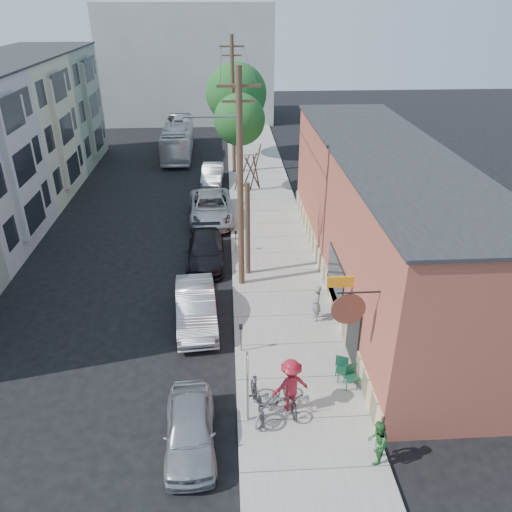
{
  "coord_description": "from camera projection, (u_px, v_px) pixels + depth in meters",
  "views": [
    {
      "loc": [
        1.9,
        -16.0,
        12.6
      ],
      "look_at": [
        3.15,
        5.09,
        1.5
      ],
      "focal_mm": 35.0,
      "sensor_mm": 36.0,
      "label": 1
    }
  ],
  "objects": [
    {
      "name": "end_cap_building",
      "position": [
        189.0,
        63.0,
        54.12
      ],
      "size": [
        18.0,
        8.0,
        12.0
      ],
      "primitive_type": "cube",
      "color": "#B1B1AC",
      "rests_on": "ground"
    },
    {
      "name": "parking_meter_near",
      "position": [
        241.0,
        334.0,
        19.27
      ],
      "size": [
        0.14,
        0.14,
        1.24
      ],
      "color": "slate",
      "rests_on": "sidewalk"
    },
    {
      "name": "ground",
      "position": [
        185.0,
        351.0,
        19.9
      ],
      "size": [
        120.0,
        120.0,
        0.0
      ],
      "primitive_type": "plane",
      "color": "black"
    },
    {
      "name": "patio_chair_b",
      "position": [
        351.0,
        377.0,
        17.65
      ],
      "size": [
        0.65,
        0.65,
        0.88
      ],
      "primitive_type": null,
      "rotation": [
        0.0,
        0.0,
        0.39
      ],
      "color": "#113D2A",
      "rests_on": "sidewalk"
    },
    {
      "name": "car_1",
      "position": [
        196.0,
        307.0,
        21.26
      ],
      "size": [
        2.04,
        4.85,
        1.56
      ],
      "primitive_type": "imported",
      "rotation": [
        0.0,
        0.0,
        0.09
      ],
      "color": "#A9ADB1",
      "rests_on": "ground"
    },
    {
      "name": "utility_pole_near",
      "position": [
        239.0,
        180.0,
        21.86
      ],
      "size": [
        3.57,
        0.28,
        10.0
      ],
      "color": "#503A28",
      "rests_on": "sidewalk"
    },
    {
      "name": "tree_leafy_mid",
      "position": [
        240.0,
        120.0,
        33.29
      ],
      "size": [
        3.45,
        3.45,
        6.77
      ],
      "color": "#44392C",
      "rests_on": "sidewalk"
    },
    {
      "name": "parked_bike_a",
      "position": [
        257.0,
        398.0,
        16.51
      ],
      "size": [
        0.87,
        2.07,
        1.21
      ],
      "primitive_type": "imported",
      "rotation": [
        0.0,
        0.0,
        0.15
      ],
      "color": "black",
      "rests_on": "sidewalk"
    },
    {
      "name": "car_3",
      "position": [
        211.0,
        208.0,
        31.16
      ],
      "size": [
        2.96,
        5.87,
        1.59
      ],
      "primitive_type": "imported",
      "rotation": [
        0.0,
        0.0,
        0.06
      ],
      "color": "#A4A5AB",
      "rests_on": "ground"
    },
    {
      "name": "sign_post",
      "position": [
        248.0,
        380.0,
        15.71
      ],
      "size": [
        0.07,
        0.45,
        2.8
      ],
      "color": "slate",
      "rests_on": "sidewalk"
    },
    {
      "name": "parking_meter_far",
      "position": [
        236.0,
        238.0,
        26.86
      ],
      "size": [
        0.14,
        0.14,
        1.24
      ],
      "color": "slate",
      "rests_on": "sidewalk"
    },
    {
      "name": "car_0",
      "position": [
        190.0,
        429.0,
        15.45
      ],
      "size": [
        1.77,
        3.97,
        1.33
      ],
      "primitive_type": "imported",
      "rotation": [
        0.0,
        0.0,
        0.05
      ],
      "color": "#9DA0A4",
      "rests_on": "ground"
    },
    {
      "name": "car_4",
      "position": [
        212.0,
        174.0,
        37.29
      ],
      "size": [
        1.66,
        4.26,
        1.38
      ],
      "primitive_type": "imported",
      "rotation": [
        0.0,
        0.0,
        -0.05
      ],
      "color": "silver",
      "rests_on": "ground"
    },
    {
      "name": "parked_bike_b",
      "position": [
        268.0,
        405.0,
        16.42
      ],
      "size": [
        1.48,
        1.9,
        0.96
      ],
      "primitive_type": "imported",
      "rotation": [
        0.0,
        0.0,
        -0.54
      ],
      "color": "slate",
      "rests_on": "sidewalk"
    },
    {
      "name": "tree_leafy_far",
      "position": [
        236.0,
        94.0,
        40.99
      ],
      "size": [
        5.01,
        5.01,
        7.71
      ],
      "color": "#44392C",
      "rests_on": "sidewalk"
    },
    {
      "name": "car_2",
      "position": [
        206.0,
        251.0,
        26.16
      ],
      "size": [
        1.94,
        4.69,
        1.36
      ],
      "primitive_type": "imported",
      "rotation": [
        0.0,
        0.0,
        0.01
      ],
      "color": "black",
      "rests_on": "ground"
    },
    {
      "name": "utility_pole_far",
      "position": [
        233.0,
        104.0,
        37.17
      ],
      "size": [
        1.8,
        0.28,
        10.0
      ],
      "color": "#503A28",
      "rests_on": "sidewalk"
    },
    {
      "name": "patron_green",
      "position": [
        377.0,
        443.0,
        14.68
      ],
      "size": [
        0.82,
        0.9,
        1.5
      ],
      "primitive_type": "imported",
      "rotation": [
        0.0,
        0.0,
        -2.0
      ],
      "color": "#2B6B2E",
      "rests_on": "sidewalk"
    },
    {
      "name": "cyclist_bike",
      "position": [
        290.0,
        397.0,
        16.77
      ],
      "size": [
        0.87,
        1.82,
        0.92
      ],
      "primitive_type": "imported",
      "rotation": [
        0.0,
        0.0,
        0.15
      ],
      "color": "black",
      "rests_on": "sidewalk"
    },
    {
      "name": "cafe_building",
      "position": [
        381.0,
        219.0,
        23.25
      ],
      "size": [
        6.6,
        20.2,
        6.61
      ],
      "color": "#9E4C3A",
      "rests_on": "ground"
    },
    {
      "name": "tree_bare",
      "position": [
        248.0,
        230.0,
        24.07
      ],
      "size": [
        0.24,
        0.24,
        4.77
      ],
      "color": "#44392C",
      "rests_on": "sidewalk"
    },
    {
      "name": "bus",
      "position": [
        178.0,
        138.0,
        43.83
      ],
      "size": [
        2.51,
        10.0,
        2.77
      ],
      "primitive_type": "imported",
      "rotation": [
        0.0,
        0.0,
        0.02
      ],
      "color": "white",
      "rests_on": "ground"
    },
    {
      "name": "cyclist",
      "position": [
        291.0,
        385.0,
        16.52
      ],
      "size": [
        1.42,
        1.04,
        1.97
      ],
      "primitive_type": "imported",
      "rotation": [
        0.0,
        0.0,
        3.41
      ],
      "color": "maroon",
      "rests_on": "sidewalk"
    },
    {
      "name": "patio_chair_a",
      "position": [
        343.0,
        370.0,
        18.0
      ],
      "size": [
        0.65,
        0.65,
        0.88
      ],
      "primitive_type": null,
      "rotation": [
        0.0,
        0.0,
        -0.38
      ],
      "color": "#113D2A",
      "rests_on": "sidewalk"
    },
    {
      "name": "sidewalk",
      "position": [
        268.0,
        231.0,
        29.81
      ],
      "size": [
        4.5,
        58.0,
        0.15
      ],
      "primitive_type": "cube",
      "color": "#A2A096",
      "rests_on": "ground"
    },
    {
      "name": "patron_grey",
      "position": [
        316.0,
        303.0,
        21.17
      ],
      "size": [
        0.4,
        0.6,
        1.65
      ],
      "primitive_type": "imported",
      "rotation": [
        0.0,
        0.0,
        -1.57
      ],
      "color": "gray",
      "rests_on": "sidewalk"
    }
  ]
}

